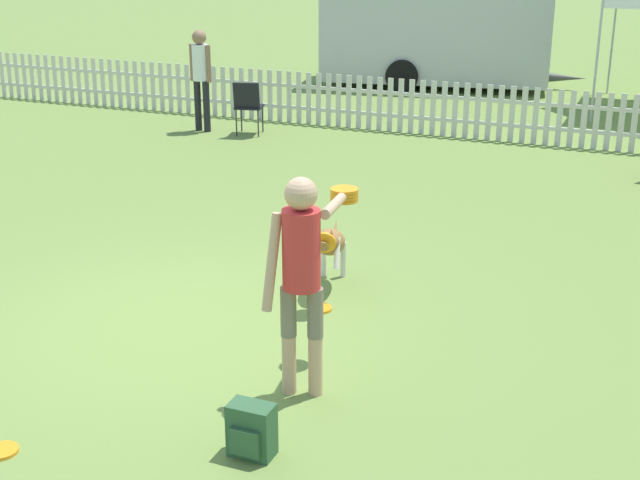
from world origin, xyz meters
The scene contains 10 objects.
ground_plane centered at (0.00, 0.00, 0.00)m, with size 240.00×240.00×0.00m, color olive.
handler_person centered at (1.52, -0.68, 1.08)m, with size 0.45×1.09×1.71m.
leaping_dog centered at (0.98, 1.19, 0.50)m, with size 0.51×1.28×0.79m.
frisbee_near_handler centered at (1.06, 0.75, 0.01)m, with size 0.22×0.22×0.02m.
frisbee_near_dog centered at (-0.05, -2.24, 0.01)m, with size 0.22×0.22×0.02m.
backpack_on_grass centered at (1.53, -1.62, 0.19)m, with size 0.31×0.22×0.38m.
picket_fence centered at (0.00, 8.05, 0.46)m, with size 22.46×0.04×0.91m.
folding_chair_blue_left centered at (-2.74, 6.85, 0.55)m, with size 0.53×0.55×0.90m.
spectator_standing centered at (-3.61, 6.86, 1.03)m, with size 0.41×0.27×1.69m.
equipment_trailer centered at (-1.14, 12.74, 1.19)m, with size 5.66×2.89×2.24m.
Camera 1 is at (3.92, -6.22, 3.40)m, focal length 50.00 mm.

